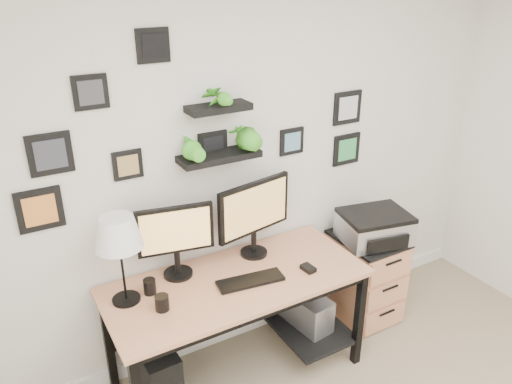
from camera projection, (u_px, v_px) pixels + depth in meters
room at (256, 321)px, 3.76m from camera, size 4.00×4.00×4.00m
desk at (239, 291)px, 3.13m from camera, size 1.60×0.70×0.75m
monitor_left at (176, 236)px, 2.96m from camera, size 0.46×0.21×0.47m
monitor_right at (254, 213)px, 3.18m from camera, size 0.55×0.21×0.52m
keyboard at (250, 281)px, 3.01m from camera, size 0.42×0.18×0.02m
mouse at (308, 268)px, 3.12m from camera, size 0.07×0.10×0.03m
table_lamp at (118, 235)px, 2.67m from camera, size 0.26×0.26×0.53m
mug at (162, 303)px, 2.75m from camera, size 0.08×0.08×0.09m
pen_cup at (150, 286)px, 2.89m from camera, size 0.07×0.07×0.09m
pc_tower_black at (155, 373)px, 3.04m from camera, size 0.21×0.45×0.45m
pc_tower_grey at (303, 319)px, 3.53m from camera, size 0.24×0.45×0.43m
file_cabinet at (365, 276)px, 3.81m from camera, size 0.43×0.53×0.67m
printer at (375, 227)px, 3.60m from camera, size 0.53×0.46×0.21m
wall_decor at (216, 129)px, 2.94m from camera, size 2.31×0.18×1.02m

